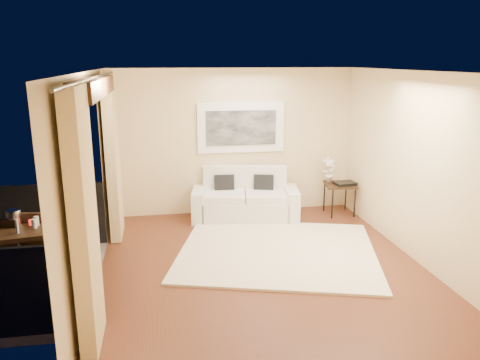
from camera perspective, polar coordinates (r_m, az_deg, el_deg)
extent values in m
plane|color=brown|center=(6.79, 2.62, -10.32)|extent=(5.00, 5.00, 0.00)
plane|color=white|center=(6.16, 2.91, 13.10)|extent=(5.00, 5.00, 0.00)
plane|color=beige|center=(8.75, -0.79, 4.65)|extent=(4.50, 0.00, 4.50)
plane|color=beige|center=(4.05, 10.48, -7.51)|extent=(4.50, 0.00, 4.50)
plane|color=beige|center=(7.17, 20.62, 1.49)|extent=(0.00, 5.00, 5.00)
plane|color=beige|center=(8.06, -16.07, 3.22)|extent=(0.00, 2.70, 2.70)
plane|color=beige|center=(4.52, -20.82, -5.90)|extent=(0.00, 2.70, 2.70)
plane|color=beige|center=(6.09, -18.66, 10.94)|extent=(0.00, 2.40, 2.40)
cube|color=black|center=(6.07, -17.50, 10.74)|extent=(0.28, 2.40, 0.22)
cube|color=#605B56|center=(6.92, -24.40, -11.75)|extent=(1.80, 2.60, 0.12)
cube|color=black|center=(7.86, -22.60, -4.03)|extent=(1.80, 0.06, 1.00)
cube|color=#DEC388|center=(7.75, -15.25, 2.62)|extent=(0.16, 0.75, 2.62)
cube|color=#DEC388|center=(4.78, -18.49, -4.96)|extent=(0.16, 0.75, 2.62)
cylinder|color=#4C473F|center=(6.06, -17.39, 11.79)|extent=(0.04, 4.80, 0.04)
cube|color=white|center=(8.70, 0.13, 6.40)|extent=(1.62, 0.05, 0.92)
cube|color=black|center=(8.67, 0.17, 6.37)|extent=(1.30, 0.02, 0.64)
cube|color=#F8E8C8|center=(7.22, 4.58, -8.63)|extent=(3.51, 3.25, 0.04)
cube|color=white|center=(8.59, 0.64, -3.50)|extent=(1.66, 1.05, 0.38)
cube|color=white|center=(8.80, 0.59, -0.66)|extent=(1.56, 0.43, 0.75)
cube|color=white|center=(8.58, -5.03, -2.94)|extent=(0.34, 0.84, 0.56)
cube|color=white|center=(8.63, 6.28, -2.88)|extent=(0.34, 0.84, 0.56)
cube|color=white|center=(8.49, -1.87, -1.94)|extent=(0.83, 0.83, 0.13)
cube|color=white|center=(8.51, 3.16, -1.91)|extent=(0.83, 0.83, 0.13)
cube|color=black|center=(8.65, -1.92, -0.56)|extent=(0.37, 0.19, 0.37)
cube|color=black|center=(8.67, 2.90, -0.54)|extent=(0.40, 0.26, 0.37)
cube|color=black|center=(8.93, 12.10, -0.57)|extent=(0.62, 0.62, 0.04)
cylinder|color=black|center=(8.74, 11.19, -2.89)|extent=(0.03, 0.03, 0.55)
cylinder|color=black|center=(8.90, 13.82, -2.71)|extent=(0.03, 0.03, 0.55)
cylinder|color=black|center=(9.13, 10.23, -2.08)|extent=(0.03, 0.03, 0.55)
cylinder|color=black|center=(9.28, 12.76, -1.94)|extent=(0.03, 0.03, 0.55)
cube|color=black|center=(8.87, 12.67, -0.40)|extent=(0.41, 0.32, 0.05)
imported|color=white|center=(8.96, 10.81, 1.28)|extent=(0.29, 0.22, 0.49)
cube|color=black|center=(6.38, -24.72, -5.56)|extent=(0.82, 0.82, 0.06)
cylinder|color=black|center=(6.20, -22.35, -10.07)|extent=(0.04, 0.04, 0.78)
cylinder|color=black|center=(6.86, -26.09, -8.10)|extent=(0.04, 0.04, 0.78)
cylinder|color=black|center=(6.71, -21.33, -8.06)|extent=(0.04, 0.04, 0.78)
cube|color=black|center=(6.81, -26.16, -7.86)|extent=(0.46, 0.46, 0.05)
cube|color=black|center=(6.57, -27.07, -6.50)|extent=(0.41, 0.11, 0.53)
cylinder|color=black|center=(6.96, -24.15, -9.16)|extent=(0.03, 0.03, 0.41)
cylinder|color=black|center=(7.10, -26.60, -8.99)|extent=(0.03, 0.03, 0.41)
cylinder|color=black|center=(6.69, -25.26, -10.25)|extent=(0.03, 0.03, 0.41)
cube|color=black|center=(6.49, -24.10, -8.57)|extent=(0.49, 0.49, 0.05)
cube|color=black|center=(6.56, -23.63, -5.96)|extent=(0.42, 0.13, 0.54)
cylinder|color=black|center=(6.52, -25.88, -10.91)|extent=(0.03, 0.03, 0.43)
cylinder|color=black|center=(6.38, -23.14, -11.18)|extent=(0.03, 0.03, 0.43)
cylinder|color=black|center=(6.79, -24.59, -9.74)|extent=(0.03, 0.03, 0.43)
cylinder|color=black|center=(6.65, -21.95, -9.97)|extent=(0.03, 0.03, 0.43)
cylinder|color=silver|center=(6.49, -25.85, -4.16)|extent=(0.18, 0.18, 0.20)
cylinder|color=red|center=(6.43, -24.11, -4.74)|extent=(0.06, 0.06, 0.07)
cylinder|color=silver|center=(6.18, -25.55, -5.11)|extent=(0.04, 0.04, 0.18)
cylinder|color=silver|center=(6.29, -23.80, -4.89)|extent=(0.06, 0.06, 0.12)
cylinder|color=silver|center=(6.37, -23.57, -4.60)|extent=(0.06, 0.06, 0.12)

